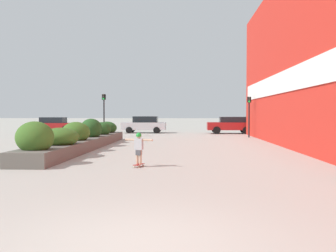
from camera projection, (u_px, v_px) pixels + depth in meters
ground_plane at (137, 243)px, 5.42m from camera, size 300.00×300.00×0.00m
building_wall_right at (308, 48)px, 17.44m from camera, size 0.67×32.73×9.89m
planter_box at (83, 138)px, 19.71m from camera, size 1.64×15.11×1.59m
skateboard at (139, 165)px, 13.12m from camera, size 0.36×0.60×0.09m
skateboarder at (139, 145)px, 13.10m from camera, size 1.01×0.39×1.12m
car_leftmost at (144, 124)px, 36.35m from camera, size 4.23×1.96×1.62m
car_center_left at (54, 124)px, 38.18m from camera, size 4.34×1.90×1.51m
car_center_right at (317, 125)px, 36.50m from camera, size 4.68×1.89×1.48m
car_rightmost at (231, 125)px, 35.08m from camera, size 4.37×1.84×1.58m
traffic_light_left at (104, 108)px, 30.09m from camera, size 0.28×0.30×3.45m
traffic_light_right at (249, 109)px, 29.35m from camera, size 0.28×0.30×3.20m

